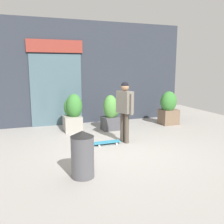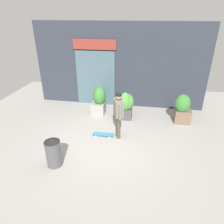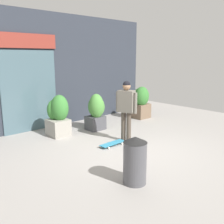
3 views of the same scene
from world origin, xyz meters
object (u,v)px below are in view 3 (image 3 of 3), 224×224
at_px(planter_box_mid, 141,102).
at_px(skateboarder, 126,105).
at_px(skateboard, 113,143).
at_px(planter_box_right, 96,110).
at_px(trash_bin, 135,160).
at_px(planter_box_left, 58,115).

bearing_deg(planter_box_mid, skateboarder, -147.19).
relative_size(skateboard, planter_box_right, 0.65).
relative_size(planter_box_right, trash_bin, 1.30).
xyz_separation_m(skateboard, trash_bin, (-1.07, -1.77, 0.40)).
bearing_deg(skateboarder, trash_bin, 26.54).
height_order(skateboard, planter_box_right, planter_box_right).
bearing_deg(planter_box_left, trash_bin, -98.15).
height_order(skateboard, planter_box_left, planter_box_left).
bearing_deg(trash_bin, skateboard, 58.80).
bearing_deg(planter_box_mid, planter_box_left, 175.69).
height_order(planter_box_left, planter_box_right, planter_box_left).
bearing_deg(planter_box_left, skateboarder, -58.15).
bearing_deg(skateboarder, planter_box_right, -116.11).
distance_m(skateboard, planter_box_mid, 3.32).
bearing_deg(planter_box_mid, trash_bin, -140.11).
bearing_deg(trash_bin, planter_box_right, 62.06).
distance_m(skateboard, planter_box_right, 1.72).
bearing_deg(skateboard, planter_box_mid, -153.20).
bearing_deg(trash_bin, skateboarder, 48.09).
height_order(skateboarder, trash_bin, skateboarder).
distance_m(planter_box_right, planter_box_mid, 2.23).
height_order(planter_box_left, trash_bin, planter_box_left).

